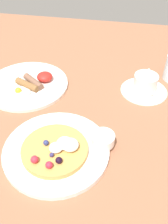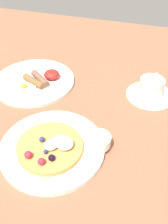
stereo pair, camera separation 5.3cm
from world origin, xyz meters
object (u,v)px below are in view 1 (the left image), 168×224
at_px(breakfast_plate, 27,85).
at_px(coffee_saucer, 144,90).
at_px(syrup_ramekin, 103,139).
at_px(coffee_cup, 145,82).
at_px(pancake_plate, 56,150).

relative_size(breakfast_plate, coffee_saucer, 1.82).
xyz_separation_m(syrup_ramekin, coffee_cup, (0.10, 0.25, 0.01)).
xyz_separation_m(breakfast_plate, coffee_saucer, (0.37, 0.04, -0.00)).
bearing_deg(coffee_cup, syrup_ramekin, -111.70).
height_order(syrup_ramekin, coffee_cup, coffee_cup).
bearing_deg(coffee_cup, pancake_plate, -125.68).
bearing_deg(coffee_cup, coffee_saucer, -99.40).
distance_m(syrup_ramekin, coffee_cup, 0.27).
bearing_deg(coffee_cup, breakfast_plate, -173.66).
relative_size(pancake_plate, syrup_ramekin, 4.46).
distance_m(breakfast_plate, coffee_saucer, 0.37).
distance_m(pancake_plate, coffee_saucer, 0.35).
xyz_separation_m(pancake_plate, syrup_ramekin, (0.11, 0.04, 0.02)).
bearing_deg(coffee_saucer, pancake_plate, -125.80).
height_order(coffee_saucer, coffee_cup, coffee_cup).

